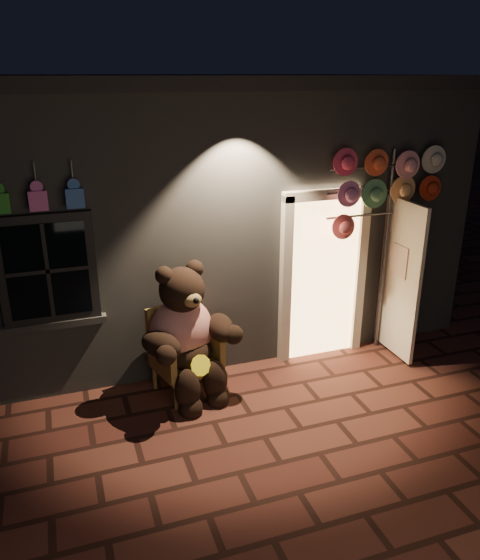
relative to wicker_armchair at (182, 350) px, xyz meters
name	(u,v)px	position (x,y,z in m)	size (l,w,h in m)	color
ground	(265,437)	(0.56, -1.19, -0.50)	(60.00, 60.00, 0.00)	#562B21
shop_building	(172,193)	(0.56, 2.80, 1.23)	(7.30, 5.95, 3.51)	slate
wicker_armchair	(182,350)	(0.00, 0.00, 0.00)	(0.82, 0.78, 1.01)	#A1823E
teddy_bear	(186,335)	(0.02, -0.13, 0.24)	(1.15, 1.03, 1.64)	red
hat_rack	(385,186)	(2.58, 0.09, 1.72)	(1.53, 0.22, 2.66)	#59595E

